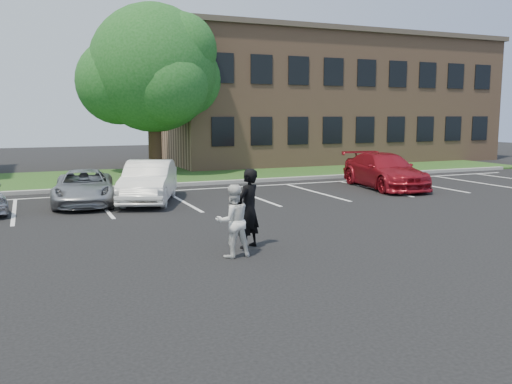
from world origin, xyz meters
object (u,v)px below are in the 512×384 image
Objects in this scene: man_black_suit at (248,209)px; car_red_compact at (384,171)px; car_silver_minivan at (84,187)px; office_building at (324,99)px; tree at (154,72)px; car_white_sedan at (149,182)px; man_white_shirt at (233,221)px.

man_black_suit reaches higher than car_red_compact.
office_building is at bearing 44.97° from car_silver_minivan.
car_silver_minivan is at bearing -116.98° from tree.
man_black_suit is at bearing -64.18° from car_white_sedan.
man_black_suit is 0.44× the size of car_silver_minivan.
car_red_compact is (7.69, -9.58, -4.61)m from tree.
office_building reaches higher than car_silver_minivan.
car_white_sedan is at bearing -90.81° from man_white_shirt.
man_white_shirt reaches higher than car_silver_minivan.
office_building is 26.92m from man_white_shirt.
car_red_compact is at bearing -173.90° from man_black_suit.
office_building is at bearing -125.83° from man_white_shirt.
car_white_sedan is at bearing -117.01° from man_black_suit.
tree is at bearing 136.62° from car_red_compact.
office_building is at bearing 19.02° from tree.
man_black_suit is at bearing -133.42° from car_red_compact.
car_white_sedan is at bearing -2.41° from car_silver_minivan.
tree is 4.68× the size of man_black_suit.
car_white_sedan reaches higher than car_red_compact.
tree reaches higher than man_white_shirt.
car_white_sedan is at bearing -173.16° from car_red_compact.
man_white_shirt is (-2.28, -17.70, -4.54)m from tree.
man_white_shirt is at bearing 13.10° from man_black_suit.
car_white_sedan is (-0.75, 7.66, -0.20)m from man_black_suit.
man_white_shirt is at bearing -67.81° from car_silver_minivan.
office_building is 4.40× the size of car_red_compact.
man_black_suit is at bearing -123.86° from office_building.
car_red_compact is (9.96, 8.12, -0.07)m from man_white_shirt.
car_white_sedan is 0.88× the size of car_red_compact.
tree reaches higher than car_red_compact.
car_silver_minivan is at bearing -174.71° from car_red_compact.
man_white_shirt is 8.98m from car_silver_minivan.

